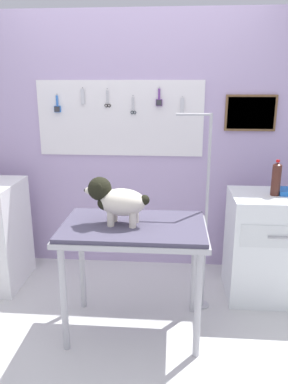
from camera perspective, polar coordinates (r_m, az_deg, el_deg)
name	(u,v)px	position (r m, az deg, el deg)	size (l,w,h in m)	color
ground	(114,349)	(2.75, -4.51, -22.60)	(4.40, 4.00, 0.04)	silver
rear_wall_panel	(133,145)	(3.45, -1.61, 7.18)	(4.00, 0.11, 2.30)	#B59FC9
grooming_table	(134,236)	(2.53, -1.59, -6.70)	(0.97, 0.61, 0.80)	#B7B7BC
grooming_arm	(205,223)	(2.84, 9.18, -4.69)	(0.30, 0.11, 1.50)	#B7B7BC
dog	(116,200)	(2.45, -4.31, -1.16)	(0.44, 0.22, 0.31)	silver
cabinet_right	(271,246)	(3.24, 18.65, -7.76)	(0.68, 0.54, 0.86)	white
soda_bottle	(276,179)	(3.05, 19.41, 1.89)	(0.07, 0.07, 0.28)	#4A251D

